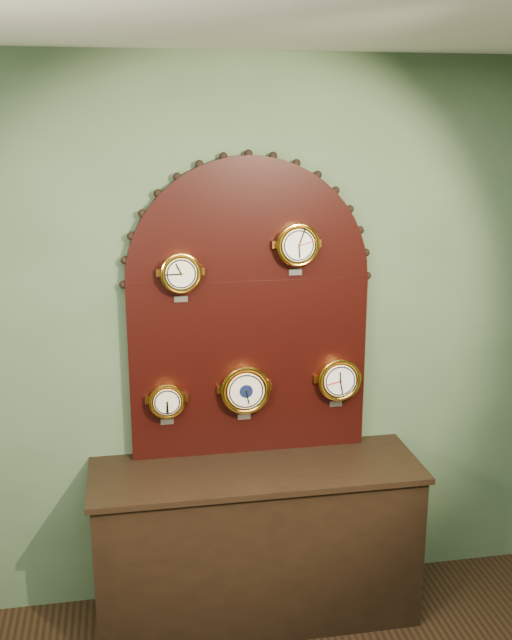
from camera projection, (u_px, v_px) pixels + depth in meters
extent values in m
plane|color=#425B3E|center=(247.00, 342.00, 3.78)|extent=(4.00, 0.00, 4.00)
cube|color=black|center=(257.00, 545.00, 3.78)|extent=(1.60, 0.50, 0.80)
cube|color=black|center=(249.00, 367.00, 3.76)|extent=(1.20, 0.06, 0.90)
cylinder|color=black|center=(249.00, 280.00, 3.64)|extent=(1.20, 0.06, 1.20)
cylinder|color=gold|center=(181.00, 272.00, 3.51)|extent=(0.18, 0.08, 0.18)
torus|color=gold|center=(181.00, 274.00, 3.48)|extent=(0.20, 0.02, 0.20)
cylinder|color=beige|center=(181.00, 274.00, 3.48)|extent=(0.15, 0.01, 0.15)
cube|color=silver|center=(181.00, 299.00, 3.57)|extent=(0.06, 0.01, 0.03)
cylinder|color=gold|center=(297.00, 244.00, 3.58)|extent=(0.20, 0.08, 0.20)
torus|color=gold|center=(298.00, 245.00, 3.55)|extent=(0.21, 0.02, 0.21)
cylinder|color=white|center=(299.00, 245.00, 3.54)|extent=(0.16, 0.01, 0.16)
cube|color=silver|center=(295.00, 272.00, 3.64)|extent=(0.07, 0.01, 0.03)
cylinder|color=gold|center=(167.00, 399.00, 3.66)|extent=(0.17, 0.08, 0.17)
torus|color=gold|center=(167.00, 402.00, 3.63)|extent=(0.18, 0.02, 0.18)
cylinder|color=beige|center=(167.00, 402.00, 3.63)|extent=(0.13, 0.01, 0.13)
cube|color=silver|center=(167.00, 422.00, 3.72)|extent=(0.07, 0.01, 0.03)
cylinder|color=gold|center=(245.00, 388.00, 3.72)|extent=(0.23, 0.08, 0.23)
torus|color=gold|center=(246.00, 391.00, 3.69)|extent=(0.25, 0.02, 0.25)
cylinder|color=beige|center=(246.00, 391.00, 3.69)|extent=(0.19, 0.01, 0.19)
cube|color=silver|center=(244.00, 417.00, 3.79)|extent=(0.07, 0.01, 0.03)
cylinder|color=#0C1537|center=(246.00, 391.00, 3.68)|extent=(0.07, 0.00, 0.07)
cylinder|color=gold|center=(338.00, 378.00, 3.80)|extent=(0.21, 0.08, 0.21)
torus|color=gold|center=(340.00, 380.00, 3.77)|extent=(0.22, 0.02, 0.22)
cylinder|color=white|center=(340.00, 381.00, 3.76)|extent=(0.17, 0.01, 0.17)
cube|color=silver|center=(336.00, 404.00, 3.86)|extent=(0.07, 0.01, 0.03)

